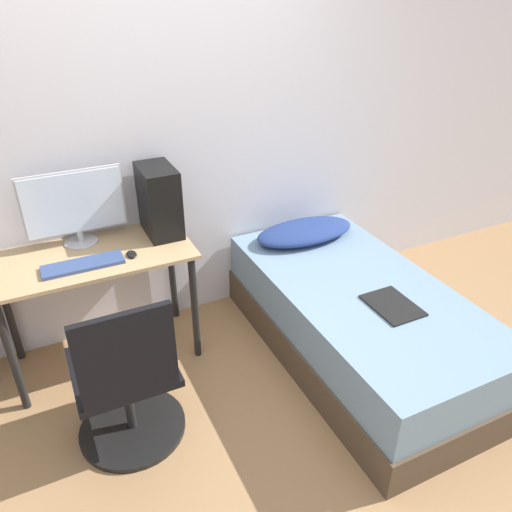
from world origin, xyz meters
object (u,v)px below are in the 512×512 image
monitor (74,206)px  office_chair (128,388)px  bed (358,321)px  keyboard (83,265)px  pc_tower (159,201)px

monitor → office_chair: bearing=-88.8°
bed → monitor: bearing=150.5°
keyboard → monitor: bearing=83.0°
pc_tower → monitor: bearing=171.2°
keyboard → pc_tower: pc_tower is taller
office_chair → keyboard: size_ratio=2.11×
office_chair → monitor: size_ratio=1.61×
bed → office_chair: bearing=-177.7°
office_chair → monitor: monitor is taller
pc_tower → bed: bearing=-37.3°
bed → pc_tower: size_ratio=4.44×
monitor → keyboard: 0.37m
office_chair → keyboard: office_chair is taller
bed → keyboard: 1.68m
monitor → pc_tower: bearing=-8.8°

